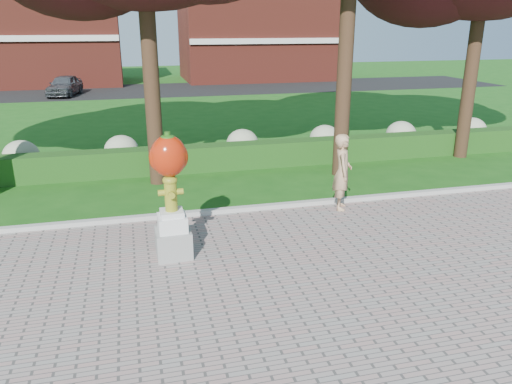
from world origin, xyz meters
TOP-DOWN VIEW (x-y plane):
  - ground at (0.00, 0.00)m, footprint 100.00×100.00m
  - curb at (0.00, 3.00)m, footprint 40.00×0.18m
  - lawn_hedge at (0.00, 7.00)m, footprint 24.00×0.70m
  - hydrangea_row at (0.57, 8.00)m, footprint 20.10×1.10m
  - street at (0.00, 28.00)m, footprint 50.00×8.00m
  - building_left at (-10.00, 34.00)m, footprint 14.00×8.00m
  - building_right at (8.00, 34.00)m, footprint 12.00×8.00m
  - hydrant_sculpture at (-2.00, 0.90)m, footprint 0.73×0.69m
  - woman at (2.29, 2.60)m, footprint 0.66×0.80m
  - parked_car at (-6.61, 26.48)m, footprint 2.28×4.09m

SIDE VIEW (x-z plane):
  - ground at x=0.00m, z-range 0.00..0.00m
  - street at x=0.00m, z-range 0.00..0.02m
  - curb at x=0.00m, z-range 0.00..0.15m
  - lawn_hedge at x=0.00m, z-range 0.00..0.80m
  - hydrangea_row at x=0.57m, z-range 0.06..1.04m
  - parked_car at x=-6.61m, z-range 0.02..1.33m
  - woman at x=2.29m, z-range 0.04..1.93m
  - hydrant_sculpture at x=-2.00m, z-range 0.11..2.62m
  - building_right at x=8.00m, z-range 0.00..6.40m
  - building_left at x=-10.00m, z-range 0.00..7.00m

